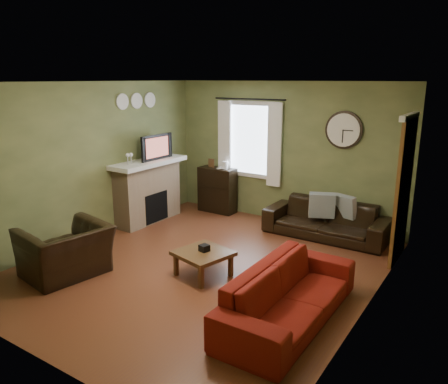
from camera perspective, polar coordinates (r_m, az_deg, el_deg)
The scene contains 31 objects.
floor at distance 6.41m, azimuth -2.74°, elevation -9.76°, with size 4.60×5.20×0.00m, color brown.
ceiling at distance 5.84m, azimuth -3.06°, elevation 14.16°, with size 4.60×5.20×0.00m, color white.
wall_left at distance 7.55m, azimuth -17.19°, elevation 3.72°, with size 0.00×5.20×2.60m, color olive.
wall_right at distance 5.04m, azimuth 18.80°, elevation -1.69°, with size 0.00×5.20×2.60m, color olive.
wall_back at distance 8.20m, azimuth 7.88°, elevation 5.06°, with size 4.60×0.00×2.60m, color olive.
wall_front at distance 4.26m, azimuth -23.98°, elevation -5.13°, with size 4.60×0.00×2.60m, color olive.
fireplace at distance 8.34m, azimuth -9.88°, elevation -0.13°, with size 0.40×1.40×1.10m, color tan.
firebox at distance 8.28m, azimuth -8.84°, elevation -1.99°, with size 0.04×0.60×0.55m, color black.
mantel at distance 8.19m, azimuth -9.91°, elevation 3.83°, with size 0.58×1.60×0.08m, color white.
tv at distance 8.25m, azimuth -9.16°, elevation 5.45°, with size 0.60×0.08×0.35m, color black.
tv_screen at distance 8.19m, azimuth -8.76°, elevation 5.80°, with size 0.02×0.62×0.36m, color #994C3F.
medallion_left at distance 7.96m, azimuth -13.14°, elevation 11.42°, with size 0.28×0.28×0.03m, color white.
medallion_mid at distance 8.20m, azimuth -11.35°, elevation 11.60°, with size 0.28×0.28×0.03m, color white.
medallion_right at distance 8.46m, azimuth -9.66°, elevation 11.77°, with size 0.28×0.28×0.03m, color white.
window_pane at distance 8.47m, azimuth 3.57°, elevation 6.84°, with size 1.00×0.02×1.30m, color silver, non-canonical shape.
curtain_rod at distance 8.31m, azimuth 3.30°, elevation 12.03°, with size 0.03×0.03×1.50m, color black.
curtain_left at distance 8.67m, azimuth 0.05°, elevation 6.73°, with size 0.28×0.04×1.55m, color white.
curtain_right at distance 8.13m, azimuth 6.60°, elevation 6.09°, with size 0.28×0.04×1.55m, color white.
wall_clock at distance 7.68m, azimuth 15.34°, elevation 7.81°, with size 0.64×0.06×0.64m, color white, non-canonical shape.
door at distance 6.86m, azimuth 22.36°, elevation 0.06°, with size 0.05×0.90×2.10m, color brown.
bookshelf at distance 8.83m, azimuth -0.88°, elevation 0.28°, with size 0.76×0.32×0.91m, color black, non-canonical shape.
book at distance 8.70m, azimuth -0.71°, elevation 3.48°, with size 0.16×0.22×0.02m, color #4E341B.
sofa_brown at distance 7.67m, azimuth 13.17°, elevation -3.55°, with size 2.07×0.81×0.60m, color black.
pillow_left at distance 7.64m, azimuth 15.52°, elevation -1.83°, with size 0.38×0.12×0.38m, color gray.
pillow_right at distance 7.62m, azimuth 12.68°, elevation -1.70°, with size 0.44×0.13×0.44m, color gray.
sofa_red at distance 5.06m, azimuth 8.52°, elevation -13.07°, with size 2.13×0.83×0.62m, color maroon.
armchair at distance 6.41m, azimuth -19.97°, elevation -7.29°, with size 1.08×0.94×0.70m, color black.
coffee_table at distance 6.09m, azimuth -2.72°, elevation -9.32°, with size 0.67×0.67×0.36m, color #4E341B, non-canonical shape.
tissue_box at distance 6.01m, azimuth -2.59°, elevation -7.32°, with size 0.12×0.12×0.09m, color black.
wine_glass_a at distance 7.78m, azimuth -12.47°, elevation 4.21°, with size 0.07×0.07×0.20m, color white, non-canonical shape.
wine_glass_b at distance 7.84m, azimuth -12.03°, elevation 4.28°, with size 0.07×0.07×0.20m, color white, non-canonical shape.
Camera 1 is at (3.44, -4.71, 2.65)m, focal length 35.00 mm.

